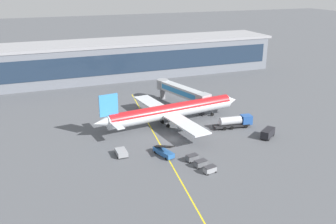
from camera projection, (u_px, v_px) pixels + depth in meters
The scene contains 12 objects.
ground_plane at pixel (172, 139), 95.56m from camera, with size 700.00×700.00×0.00m, color #515459.
apron_lead_in_line at pixel (157, 138), 96.15m from camera, with size 0.30×80.00×0.01m, color yellow.
terminal_building at pixel (93, 61), 151.55m from camera, with size 155.42×22.32×14.74m.
main_airliner at pixel (171, 111), 104.25m from camera, with size 44.95×35.92×11.37m.
jet_bridge at pixel (180, 91), 119.23m from camera, with size 9.41×23.86×6.65m.
fuel_tanker at pixel (235, 121), 102.67m from camera, with size 11.02×3.76×3.25m.
pushback_tug at pixel (121, 152), 86.51m from camera, with size 2.34×3.81×1.40m.
crew_van at pixel (268, 133), 96.09m from camera, with size 5.32×4.54×2.30m.
belt_loader at pixel (164, 152), 86.45m from camera, with size 3.47×7.00×3.49m.
baggage_cart_0 at pixel (210, 169), 78.87m from camera, with size 2.89×2.04×1.48m.
baggage_cart_1 at pixel (201, 163), 81.43m from camera, with size 2.89×2.04×1.48m.
baggage_cart_2 at pixel (192, 158), 83.98m from camera, with size 2.89×2.04×1.48m.
Camera 1 is at (-33.21, -81.22, 38.49)m, focal length 40.21 mm.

